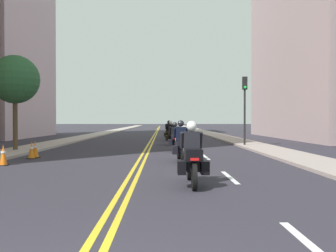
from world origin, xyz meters
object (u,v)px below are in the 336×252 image
motorcycle_5 (170,131)px  street_tree_0 (15,80)px  motorcycle_2 (175,139)px  traffic_cone_0 (35,149)px  motorcycle_4 (169,133)px  motorcycle_0 (192,159)px  traffic_light_near (245,98)px  traffic_cone_2 (31,150)px  motorcycle_3 (171,135)px  traffic_cone_1 (3,155)px  motorcycle_1 (181,145)px

motorcycle_5 → street_tree_0: street_tree_0 is taller
motorcycle_2 → traffic_cone_0: motorcycle_2 is taller
motorcycle_2 → motorcycle_4: (-0.16, 10.52, 0.03)m
motorcycle_4 → traffic_cone_0: motorcycle_4 is taller
motorcycle_4 → motorcycle_0: bearing=-86.9°
traffic_light_near → traffic_cone_2: bearing=-146.3°
traffic_cone_0 → street_tree_0: 5.10m
motorcycle_4 → motorcycle_3: bearing=-87.0°
motorcycle_2 → street_tree_0: street_tree_0 is taller
motorcycle_0 → traffic_cone_0: size_ratio=2.92×
traffic_cone_2 → traffic_cone_1: bearing=-94.0°
motorcycle_4 → motorcycle_5: (0.16, 4.85, -0.00)m
motorcycle_2 → motorcycle_3: size_ratio=0.97×
motorcycle_5 → street_tree_0: (-8.39, -15.65, 3.11)m
traffic_light_near → motorcycle_2: bearing=-143.2°
motorcycle_2 → motorcycle_3: (-0.11, 5.02, 0.02)m
motorcycle_2 → motorcycle_3: bearing=89.2°
motorcycle_4 → traffic_cone_0: (-6.12, -13.96, -0.28)m
street_tree_0 → traffic_cone_0: bearing=-56.3°
motorcycle_2 → street_tree_0: bearing=179.8°
motorcycle_0 → traffic_cone_2: 9.28m
motorcycle_1 → traffic_light_near: size_ratio=0.51×
motorcycle_5 → motorcycle_2: bearing=-89.8°
traffic_cone_2 → motorcycle_3: bearing=55.0°
traffic_cone_0 → traffic_light_near: 12.99m
traffic_cone_2 → traffic_cone_0: bearing=86.5°
motorcycle_1 → motorcycle_5: 20.40m
traffic_cone_1 → traffic_cone_2: traffic_cone_1 is taller
motorcycle_0 → motorcycle_1: bearing=89.8°
traffic_cone_0 → motorcycle_4: bearing=66.3°
motorcycle_1 → street_tree_0: (-8.47, 4.75, 3.11)m
motorcycle_1 → motorcycle_5: size_ratio=1.00×
motorcycle_4 → street_tree_0: street_tree_0 is taller
traffic_light_near → motorcycle_3: bearing=159.9°
motorcycle_1 → motorcycle_4: 15.54m
motorcycle_1 → motorcycle_3: size_ratio=1.03×
motorcycle_0 → motorcycle_5: motorcycle_5 is taller
motorcycle_2 → motorcycle_5: motorcycle_5 is taller
motorcycle_3 → traffic_cone_2: (-6.20, -8.86, -0.28)m
motorcycle_2 → traffic_light_near: bearing=34.7°
traffic_cone_1 → traffic_light_near: size_ratio=0.18×
motorcycle_3 → traffic_cone_0: motorcycle_3 is taller
motorcycle_3 → traffic_light_near: size_ratio=0.50×
motorcycle_1 → traffic_cone_1: bearing=-172.2°
traffic_cone_1 → traffic_light_near: 14.81m
traffic_light_near → motorcycle_4: bearing=122.9°
motorcycle_1 → street_tree_0: street_tree_0 is taller
motorcycle_3 → traffic_cone_2: size_ratio=2.96×
traffic_light_near → motorcycle_1: bearing=-117.8°
motorcycle_2 → traffic_cone_2: (-6.30, -3.84, -0.27)m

